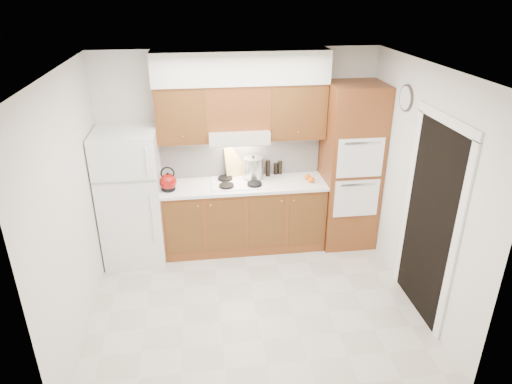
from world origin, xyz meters
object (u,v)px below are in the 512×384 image
stock_pot (253,168)px  oven_cabinet (350,167)px  kettle (168,182)px  fridge (131,197)px

stock_pot → oven_cabinet: bearing=-6.4°
stock_pot → kettle: bearing=-168.9°
oven_cabinet → stock_pot: 1.28m
oven_cabinet → stock_pot: size_ratio=8.31×
oven_cabinet → stock_pot: bearing=173.6°
oven_cabinet → kettle: (-2.37, -0.07, -0.05)m
fridge → kettle: bearing=-4.7°
fridge → kettle: size_ratio=8.23×
oven_cabinet → kettle: bearing=-178.2°
kettle → stock_pot: size_ratio=0.79×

